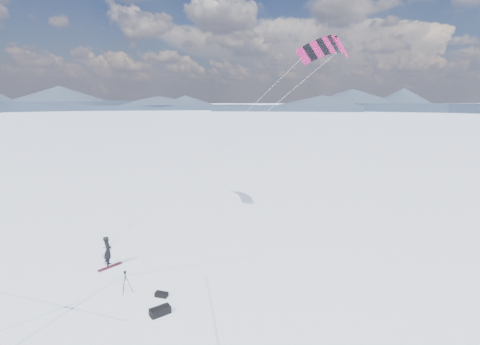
{
  "coord_description": "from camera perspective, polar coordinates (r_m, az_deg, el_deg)",
  "views": [
    {
      "loc": [
        5.38,
        -17.81,
        10.18
      ],
      "look_at": [
        7.56,
        4.92,
        5.36
      ],
      "focal_mm": 26.0,
      "sensor_mm": 36.0,
      "label": 1
    }
  ],
  "objects": [
    {
      "name": "snow_tracks",
      "position": [
        21.35,
        -24.57,
        -17.72
      ],
      "size": [
        13.93,
        10.25,
        0.01
      ],
      "color": "#A5B4D6",
      "rests_on": "ground"
    },
    {
      "name": "gear_bag_a",
      "position": [
        18.42,
        -12.97,
        -21.25
      ],
      "size": [
        1.07,
        0.88,
        0.43
      ],
      "rotation": [
        0.0,
        0.0,
        0.52
      ],
      "color": "black",
      "rests_on": "ground"
    },
    {
      "name": "tripod",
      "position": [
        20.24,
        -18.28,
        -16.27
      ],
      "size": [
        0.61,
        0.63,
        1.27
      ],
      "rotation": [
        0.0,
        0.0,
        0.19
      ],
      "color": "black",
      "rests_on": "ground"
    },
    {
      "name": "horizon_hills",
      "position": [
        19.55,
        -21.32,
        -6.83
      ],
      "size": [
        704.47,
        706.88,
        9.72
      ],
      "color": "#182331",
      "rests_on": "ground"
    },
    {
      "name": "snowboard",
      "position": [
        23.69,
        -20.55,
        -14.29
      ],
      "size": [
        1.33,
        1.27,
        0.04
      ],
      "primitive_type": "cube",
      "rotation": [
        0.0,
        0.0,
        0.75
      ],
      "color": "maroon",
      "rests_on": "ground"
    },
    {
      "name": "power_kite",
      "position": [
        26.14,
        13.61,
        18.98
      ],
      "size": [
        15.76,
        6.5,
        13.22
      ],
      "color": "#C1165A",
      "rests_on": "ground"
    },
    {
      "name": "ground",
      "position": [
        21.21,
        -20.43,
        -17.58
      ],
      "size": [
        1800.0,
        1800.0,
        0.0
      ],
      "primitive_type": "plane",
      "color": "white"
    },
    {
      "name": "snowkiter",
      "position": [
        23.95,
        -20.69,
        -14.06
      ],
      "size": [
        0.58,
        0.78,
        1.92
      ],
      "primitive_type": "imported",
      "rotation": [
        0.0,
        0.0,
        1.76
      ],
      "color": "black",
      "rests_on": "ground"
    },
    {
      "name": "gear_bag_b",
      "position": [
        19.79,
        -12.76,
        -18.92
      ],
      "size": [
        0.74,
        0.56,
        0.3
      ],
      "rotation": [
        0.0,
        0.0,
        -0.39
      ],
      "color": "black",
      "rests_on": "ground"
    }
  ]
}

